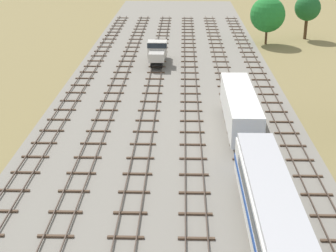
# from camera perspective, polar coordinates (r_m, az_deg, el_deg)

# --- Properties ---
(ground_plane) EXTENTS (480.00, 480.00, 0.00)m
(ground_plane) POSITION_cam_1_polar(r_m,az_deg,el_deg) (50.40, 0.08, -0.51)
(ground_plane) COLOR olive
(ballast_bed) EXTENTS (26.85, 176.00, 0.01)m
(ballast_bed) POSITION_cam_1_polar(r_m,az_deg,el_deg) (50.39, 0.08, -0.51)
(ballast_bed) COLOR gray
(ballast_bed) RESTS_ON ground
(track_far_left) EXTENTS (2.40, 126.00, 0.29)m
(track_far_left) POSITION_cam_1_polar(r_m,az_deg,el_deg) (52.80, -12.38, 0.18)
(track_far_left) COLOR #47382D
(track_far_left) RESTS_ON ground
(track_left) EXTENTS (2.40, 126.00, 0.29)m
(track_left) POSITION_cam_1_polar(r_m,az_deg,el_deg) (51.89, -7.48, 0.13)
(track_left) COLOR #47382D
(track_left) RESTS_ON ground
(track_centre_left) EXTENTS (2.40, 126.00, 0.29)m
(track_centre_left) POSITION_cam_1_polar(r_m,az_deg,el_deg) (51.38, -2.44, 0.08)
(track_centre_left) COLOR #47382D
(track_centre_left) RESTS_ON ground
(track_centre) EXTENTS (2.40, 126.00, 0.29)m
(track_centre) POSITION_cam_1_polar(r_m,az_deg,el_deg) (51.27, 2.67, 0.03)
(track_centre) COLOR #47382D
(track_centre) RESTS_ON ground
(track_centre_right) EXTENTS (2.40, 126.00, 0.29)m
(track_centre_right) POSITION_cam_1_polar(r_m,az_deg,el_deg) (51.56, 7.75, -0.03)
(track_centre_right) COLOR #47382D
(track_centre_right) RESTS_ON ground
(track_right) EXTENTS (2.40, 126.00, 0.29)m
(track_right) POSITION_cam_1_polar(r_m,az_deg,el_deg) (52.26, 12.74, -0.08)
(track_right) COLOR #47382D
(track_right) RESTS_ON ground
(diesel_railcar_centre_right_nearest) EXTENTS (2.96, 20.50, 3.80)m
(diesel_railcar_centre_right_nearest) POSITION_cam_1_polar(r_m,az_deg,el_deg) (31.57, 11.80, -10.27)
(diesel_railcar_centre_right_nearest) COLOR white
(diesel_railcar_centre_right_nearest) RESTS_ON ground
(freight_boxcar_centre_right_near) EXTENTS (2.87, 14.00, 3.60)m
(freight_boxcar_centre_right_near) POSITION_cam_1_polar(r_m,az_deg,el_deg) (50.05, 7.97, 2.11)
(freight_boxcar_centre_right_near) COLOR white
(freight_boxcar_centre_right_near) RESTS_ON ground
(shunter_loco_centre_left_mid) EXTENTS (2.74, 8.46, 3.10)m
(shunter_loco_centre_left_mid) POSITION_cam_1_polar(r_m,az_deg,el_deg) (74.11, -1.17, 8.42)
(shunter_loco_centre_left_mid) COLOR beige
(shunter_loco_centre_left_mid) RESTS_ON ground
(lineside_tree_3) EXTENTS (5.73, 5.73, 7.74)m
(lineside_tree_3) POSITION_cam_1_polar(r_m,az_deg,el_deg) (87.57, 10.98, 12.02)
(lineside_tree_3) COLOR #4C331E
(lineside_tree_3) RESTS_ON ground
(lineside_tree_4) EXTENTS (4.39, 4.39, 7.55)m
(lineside_tree_4) POSITION_cam_1_polar(r_m,az_deg,el_deg) (93.06, 15.21, 12.50)
(lineside_tree_4) COLOR #4C331E
(lineside_tree_4) RESTS_ON ground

